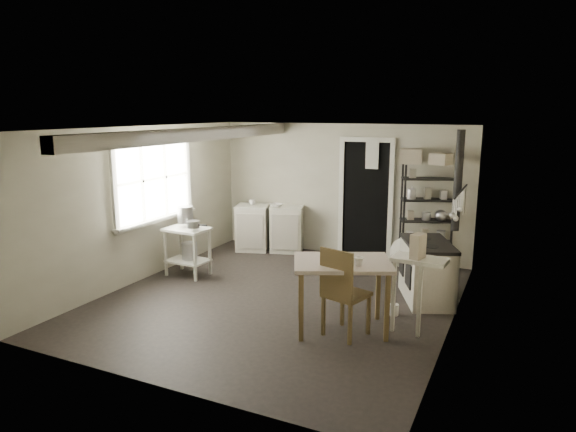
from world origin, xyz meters
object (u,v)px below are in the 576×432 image
at_px(stove, 427,269).
at_px(stockpot, 185,215).
at_px(prep_table, 188,250).
at_px(shelf_rack, 427,210).
at_px(work_table, 342,299).
at_px(flour_sack, 403,253).
at_px(base_cabinets, 270,226).
at_px(chair, 347,294).

bearing_deg(stove, stockpot, 162.99).
height_order(prep_table, stove, stove).
bearing_deg(stockpot, shelf_rack, 29.57).
distance_m(stockpot, stove, 3.69).
xyz_separation_m(prep_table, work_table, (2.83, -0.91, -0.02)).
relative_size(work_table, flour_sack, 2.24).
height_order(stockpot, shelf_rack, shelf_rack).
relative_size(base_cabinets, work_table, 1.15).
relative_size(shelf_rack, work_table, 1.54).
bearing_deg(base_cabinets, stockpot, -125.70).
xyz_separation_m(stove, work_table, (-0.72, -1.40, -0.06)).
bearing_deg(work_table, stove, 62.80).
xyz_separation_m(base_cabinets, flour_sack, (2.44, -0.03, -0.22)).
bearing_deg(stockpot, stove, 6.38).
bearing_deg(stockpot, base_cabinets, 72.02).
height_order(stove, work_table, stove).
distance_m(stove, flour_sack, 1.47).
bearing_deg(stove, base_cabinets, 132.85).
bearing_deg(shelf_rack, work_table, -120.40).
xyz_separation_m(stove, chair, (-0.62, -1.51, 0.04)).
distance_m(stockpot, chair, 3.24).
distance_m(stockpot, work_table, 3.13).
xyz_separation_m(shelf_rack, chair, (-0.32, -2.99, -0.46)).
bearing_deg(stove, work_table, -140.59).
bearing_deg(work_table, chair, -49.58).
xyz_separation_m(work_table, chair, (0.10, -0.11, 0.11)).
xyz_separation_m(prep_table, flour_sack, (2.93, 1.81, -0.16)).
xyz_separation_m(base_cabinets, chair, (2.44, -2.86, 0.03)).
distance_m(chair, flour_sack, 2.84).
height_order(prep_table, stockpot, stockpot).
height_order(stockpot, flour_sack, stockpot).
height_order(shelf_rack, work_table, shelf_rack).
relative_size(shelf_rack, chair, 1.61).
relative_size(stockpot, stove, 0.25).
relative_size(stove, chair, 0.98).
bearing_deg(shelf_rack, chair, -118.28).
xyz_separation_m(prep_table, stove, (3.55, 0.49, 0.04)).
bearing_deg(shelf_rack, stockpot, -172.62).
bearing_deg(chair, flour_sack, 106.48).
height_order(prep_table, chair, chair).
height_order(stockpot, base_cabinets, stockpot).
height_order(base_cabinets, flour_sack, base_cabinets).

